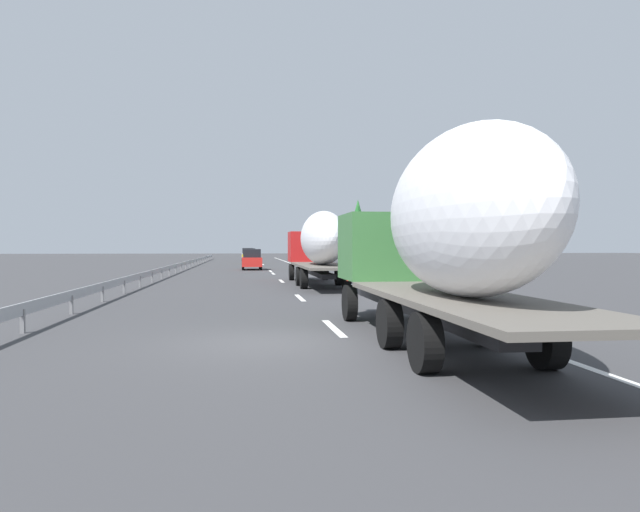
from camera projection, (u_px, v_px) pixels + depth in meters
ground_plane at (250, 270)px, 52.64m from camera, size 260.00×260.00×0.00m
lane_stripe_0 at (334, 328)px, 15.21m from camera, size 3.20×0.20×0.01m
lane_stripe_1 at (300, 298)px, 24.23m from camera, size 3.20×0.20×0.01m
lane_stripe_2 at (281, 281)px, 35.97m from camera, size 3.20×0.20×0.01m
lane_stripe_3 at (273, 274)px, 46.01m from camera, size 3.20×0.20×0.01m
lane_stripe_4 at (271, 271)px, 50.43m from camera, size 3.20×0.20×0.01m
lane_stripe_5 at (263, 264)px, 69.68m from camera, size 3.20×0.20×0.01m
edge_line_right at (304, 268)px, 58.32m from camera, size 110.00×0.20×0.01m
truck_lead at (319, 243)px, 31.82m from camera, size 14.17×2.55×4.02m
truck_trailing at (442, 230)px, 12.17m from camera, size 12.83×2.55×4.41m
car_yellow_coupe at (249, 256)px, 73.69m from camera, size 4.07×1.80×1.93m
car_red_compact at (252, 259)px, 53.67m from camera, size 4.24×1.84×1.93m
car_silver_hatch at (248, 254)px, 89.92m from camera, size 4.80×1.84×1.93m
road_sign at (328, 245)px, 49.53m from camera, size 0.10×0.90×3.38m
tree_0 at (362, 235)px, 65.38m from camera, size 2.86×2.86×5.62m
tree_1 at (358, 226)px, 59.34m from camera, size 2.97×2.97×7.02m
tree_2 at (358, 229)px, 54.52m from camera, size 3.21×3.21×6.12m
tree_3 at (324, 239)px, 84.02m from camera, size 2.42×2.42×5.09m
tree_4 at (324, 235)px, 73.96m from camera, size 3.70×3.70×5.85m
guardrail_median at (186, 263)px, 54.81m from camera, size 94.00×0.10×0.76m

